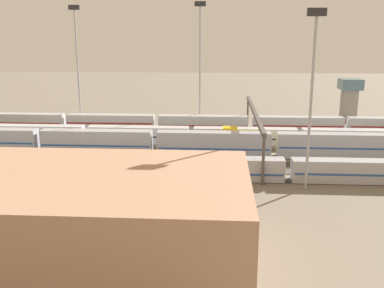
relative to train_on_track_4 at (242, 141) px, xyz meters
name	(u,v)px	position (x,y,z in m)	size (l,w,h in m)	color
ground_plane	(211,150)	(6.60, 0.00, -2.16)	(400.00, 400.00, 0.00)	#756B5B
track_bed_0	(213,130)	(6.60, -20.00, -2.10)	(140.00, 2.80, 0.12)	#4C443D
track_bed_1	(213,135)	(6.60, -15.00, -2.10)	(140.00, 2.80, 0.12)	#3D3833
track_bed_2	(212,139)	(6.60, -10.00, -2.10)	(140.00, 2.80, 0.12)	#3D3833
track_bed_3	(212,144)	(6.60, -5.00, -2.10)	(140.00, 2.80, 0.12)	#4C443D
track_bed_4	(211,150)	(6.60, 0.00, -2.10)	(140.00, 2.80, 0.12)	#3D3833
track_bed_5	(211,156)	(6.60, 5.00, -2.10)	(140.00, 2.80, 0.12)	#3D3833
track_bed_6	(210,163)	(6.60, 10.00, -2.10)	(140.00, 2.80, 0.12)	#3D3833
track_bed_7	(210,170)	(6.60, 15.00, -2.10)	(140.00, 2.80, 0.12)	#4C443D
track_bed_8	(209,179)	(6.60, 20.00, -2.10)	(140.00, 2.80, 0.12)	#3D3833
train_on_track_4	(242,141)	(0.00, 0.00, 0.00)	(10.00, 3.00, 5.00)	gold
train_on_track_3	(191,136)	(11.33, -5.00, -0.16)	(95.60, 3.06, 3.80)	silver
train_on_track_5	(214,144)	(6.06, 5.00, 0.44)	(119.80, 3.06, 5.00)	#A8AAB2
train_on_track_0	(203,123)	(9.30, -20.00, -0.17)	(119.80, 3.06, 3.80)	#B7BABF
train_on_track_8	(216,169)	(5.40, 20.00, -0.16)	(119.80, 3.06, 3.80)	#A8AAB2
light_mast_0	(77,53)	(42.39, -22.80, 17.54)	(2.80, 0.70, 31.57)	#9EA0A5
light_mast_1	(313,78)	(-9.10, 23.57, 15.62)	(2.80, 0.70, 28.03)	#9EA0A5
light_mast_2	(200,51)	(10.21, -22.12, 17.90)	(2.80, 0.70, 32.25)	#9EA0A5
signal_gantry	(254,115)	(-2.31, 0.00, 5.64)	(0.70, 45.00, 8.80)	#4C4742
maintenance_shed	(69,218)	(21.03, 48.67, 2.78)	(38.80, 21.74, 9.87)	tan
control_tower	(350,96)	(-32.29, -37.03, 4.89)	(6.00, 6.00, 11.95)	gray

